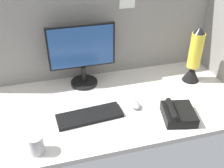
% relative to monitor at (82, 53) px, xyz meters
% --- Properties ---
extents(ground_plane, '(1.80, 0.80, 0.03)m').
position_rel_monitor_xyz_m(ground_plane, '(0.07, -0.25, -0.25)').
color(ground_plane, beige).
extents(cubicle_wall_back, '(1.80, 0.06, 0.77)m').
position_rel_monitor_xyz_m(cubicle_wall_back, '(0.07, 0.12, 0.16)').
color(cubicle_wall_back, gray).
rests_on(cubicle_wall_back, ground_plane).
extents(monitor, '(0.43, 0.18, 0.41)m').
position_rel_monitor_xyz_m(monitor, '(0.00, 0.00, 0.00)').
color(monitor, black).
rests_on(monitor, ground_plane).
extents(keyboard, '(0.38, 0.16, 0.02)m').
position_rel_monitor_xyz_m(keyboard, '(-0.03, -0.36, -0.22)').
color(keyboard, black).
rests_on(keyboard, ground_plane).
extents(mouse, '(0.07, 0.10, 0.03)m').
position_rel_monitor_xyz_m(mouse, '(0.25, -0.34, -0.21)').
color(mouse, '#99999E').
rests_on(mouse, ground_plane).
extents(mug_steel, '(0.08, 0.08, 0.10)m').
position_rel_monitor_xyz_m(mug_steel, '(-0.33, -0.55, -0.18)').
color(mug_steel, '#B2B2B7').
rests_on(mug_steel, ground_plane).
extents(lava_lamp, '(0.12, 0.12, 0.39)m').
position_rel_monitor_xyz_m(lava_lamp, '(0.72, -0.15, -0.07)').
color(lava_lamp, black).
rests_on(lava_lamp, ground_plane).
extents(desk_phone, '(0.21, 0.22, 0.09)m').
position_rel_monitor_xyz_m(desk_phone, '(0.45, -0.50, -0.20)').
color(desk_phone, black).
rests_on(desk_phone, ground_plane).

